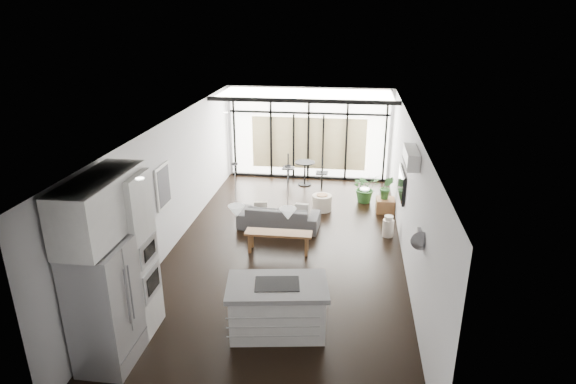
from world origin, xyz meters
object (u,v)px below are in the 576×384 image
(console_bench, at_px, (279,242))
(tv, at_px, (402,184))
(milk_can, at_px, (388,226))
(island, at_px, (277,308))
(sofa, at_px, (279,213))
(pouf, at_px, (322,203))
(fridge, at_px, (105,306))

(console_bench, bearing_deg, tv, 21.57)
(console_bench, xyz_separation_m, milk_can, (2.39, 1.10, 0.02))
(island, height_order, milk_can, island)
(sofa, distance_m, pouf, 1.55)
(tv, bearing_deg, console_bench, -157.66)
(sofa, height_order, tv, tv)
(sofa, bearing_deg, console_bench, 101.59)
(console_bench, xyz_separation_m, tv, (2.62, 1.07, 1.07))
(pouf, bearing_deg, island, -94.00)
(island, xyz_separation_m, tv, (2.21, 3.81, 0.86))
(fridge, xyz_separation_m, sofa, (1.74, 5.01, -0.57))
(island, relative_size, fridge, 0.84)
(milk_can, bearing_deg, island, -117.44)
(fridge, bearing_deg, island, 24.11)
(fridge, distance_m, milk_can, 6.55)
(milk_can, relative_size, tv, 0.46)
(island, bearing_deg, tv, 50.99)
(island, height_order, console_bench, island)
(sofa, bearing_deg, pouf, -124.88)
(island, distance_m, pouf, 5.20)
(console_bench, distance_m, pouf, 2.57)
(fridge, distance_m, tv, 6.65)
(sofa, distance_m, milk_can, 2.58)
(island, bearing_deg, milk_can, 53.69)
(fridge, distance_m, pouf, 6.82)
(sofa, distance_m, console_bench, 1.25)
(sofa, xyz_separation_m, milk_can, (2.58, -0.14, -0.12))
(pouf, bearing_deg, fridge, -113.40)
(console_bench, bearing_deg, sofa, 97.68)
(island, relative_size, pouf, 3.11)
(milk_can, bearing_deg, fridge, -131.56)
(fridge, relative_size, pouf, 3.70)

